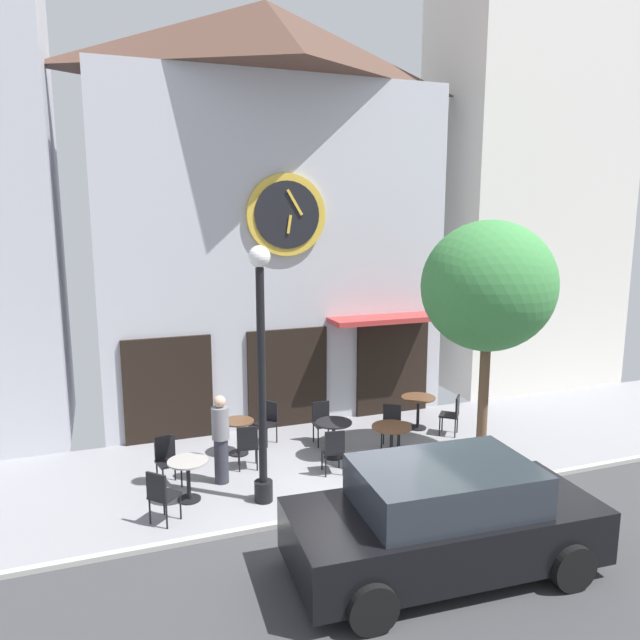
% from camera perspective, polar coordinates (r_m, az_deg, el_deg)
% --- Properties ---
extents(ground_plane, '(27.99, 9.81, 0.13)m').
position_cam_1_polar(ground_plane, '(10.28, 6.52, -18.69)').
color(ground_plane, gray).
extents(clock_building, '(8.10, 4.22, 9.72)m').
position_cam_1_polar(clock_building, '(14.84, -4.89, 10.53)').
color(clock_building, '#B2B2BC').
rests_on(clock_building, ground_plane).
extents(neighbor_building_right, '(5.17, 3.14, 12.76)m').
position_cam_1_polar(neighbor_building_right, '(18.57, 19.02, 14.17)').
color(neighbor_building_right, silver).
rests_on(neighbor_building_right, ground_plane).
extents(street_lamp, '(0.36, 0.36, 4.41)m').
position_cam_1_polar(street_lamp, '(10.09, -5.58, -5.32)').
color(street_lamp, black).
rests_on(street_lamp, ground_plane).
extents(street_tree, '(2.63, 2.37, 4.80)m').
position_cam_1_polar(street_tree, '(11.85, 15.75, 3.05)').
color(street_tree, brown).
rests_on(street_tree, ground_plane).
extents(cafe_table_center_right, '(0.70, 0.70, 0.73)m').
position_cam_1_polar(cafe_table_center_right, '(10.91, -12.42, -13.95)').
color(cafe_table_center_right, black).
rests_on(cafe_table_center_right, ground_plane).
extents(cafe_table_near_door, '(0.65, 0.65, 0.72)m').
position_cam_1_polar(cafe_table_near_door, '(12.65, -7.77, -10.44)').
color(cafe_table_near_door, black).
rests_on(cafe_table_near_door, ground_plane).
extents(cafe_table_center, '(0.74, 0.74, 0.76)m').
position_cam_1_polar(cafe_table_center, '(12.36, 1.31, -10.57)').
color(cafe_table_center, black).
rests_on(cafe_table_center, ground_plane).
extents(cafe_table_rightmost, '(0.79, 0.79, 0.76)m').
position_cam_1_polar(cafe_table_rightmost, '(12.18, 6.81, -10.84)').
color(cafe_table_rightmost, black).
rests_on(cafe_table_rightmost, ground_plane).
extents(cafe_table_leftmost, '(0.78, 0.78, 0.75)m').
position_cam_1_polar(cafe_table_leftmost, '(14.10, 9.32, -7.99)').
color(cafe_table_leftmost, black).
rests_on(cafe_table_leftmost, ground_plane).
extents(cafe_chair_curbside, '(0.55, 0.55, 0.90)m').
position_cam_1_polar(cafe_chair_curbside, '(12.98, 6.80, -9.68)').
color(cafe_chair_curbside, black).
rests_on(cafe_chair_curbside, ground_plane).
extents(cafe_chair_near_tree, '(0.48, 0.48, 0.90)m').
position_cam_1_polar(cafe_chair_near_tree, '(11.56, -14.34, -12.50)').
color(cafe_chair_near_tree, black).
rests_on(cafe_chair_near_tree, ground_plane).
extents(cafe_chair_by_entrance, '(0.57, 0.57, 0.90)m').
position_cam_1_polar(cafe_chair_by_entrance, '(10.24, -14.88, -15.62)').
color(cafe_chair_by_entrance, black).
rests_on(cafe_chair_by_entrance, ground_plane).
extents(cafe_chair_facing_street, '(0.56, 0.56, 0.90)m').
position_cam_1_polar(cafe_chair_facing_street, '(13.87, 12.51, -8.54)').
color(cafe_chair_facing_street, black).
rests_on(cafe_chair_facing_street, ground_plane).
extents(cafe_chair_mid_row, '(0.46, 0.46, 0.90)m').
position_cam_1_polar(cafe_chair_mid_row, '(11.90, -6.89, -11.57)').
color(cafe_chair_mid_row, black).
rests_on(cafe_chair_mid_row, ground_plane).
extents(cafe_chair_near_lamp, '(0.56, 0.56, 0.90)m').
position_cam_1_polar(cafe_chair_near_lamp, '(13.17, -4.98, -9.35)').
color(cafe_chair_near_lamp, black).
rests_on(cafe_chair_near_lamp, ground_plane).
extents(cafe_chair_outer, '(0.42, 0.42, 0.90)m').
position_cam_1_polar(cafe_chair_outer, '(13.09, 0.20, -9.43)').
color(cafe_chair_outer, black).
rests_on(cafe_chair_outer, ground_plane).
extents(cafe_chair_facing_wall, '(0.45, 0.45, 0.90)m').
position_cam_1_polar(cafe_chair_facing_wall, '(11.61, 1.30, -12.07)').
color(cafe_chair_facing_wall, black).
rests_on(cafe_chair_facing_wall, ground_plane).
extents(pedestrian_grey, '(0.35, 0.35, 1.67)m').
position_cam_1_polar(pedestrian_grey, '(11.32, -9.42, -11.01)').
color(pedestrian_grey, '#2D2D38').
rests_on(pedestrian_grey, ground_plane).
extents(parked_car_black, '(4.39, 2.21, 1.55)m').
position_cam_1_polar(parked_car_black, '(8.89, 11.68, -18.02)').
color(parked_car_black, black).
rests_on(parked_car_black, ground_plane).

